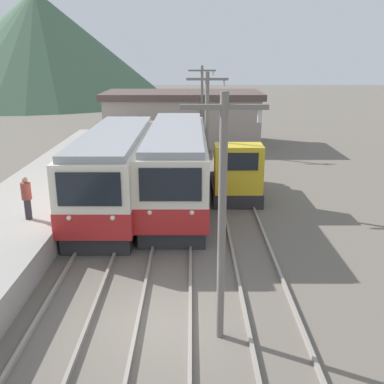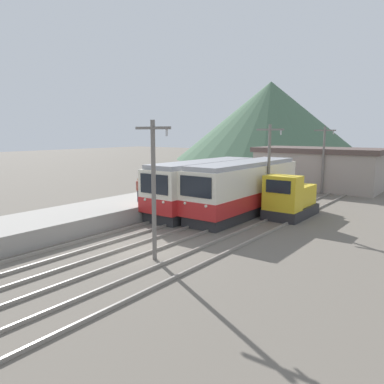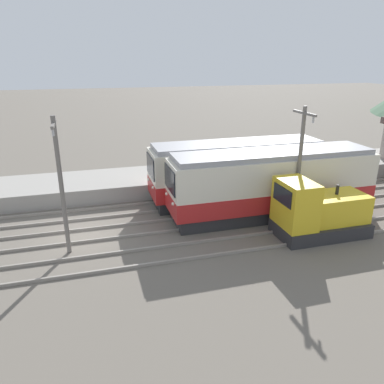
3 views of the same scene
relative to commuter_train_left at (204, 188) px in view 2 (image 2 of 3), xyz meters
The scene contains 14 objects.
ground_plane 9.96m from the commuter_train_left, 74.64° to the right, with size 200.00×200.00×0.00m, color #665E54.
platform_left 10.22m from the commuter_train_left, 111.09° to the right, with size 4.50×54.00×1.01m, color gray.
track_left 9.61m from the commuter_train_left, 90.00° to the right, with size 1.54×60.00×0.14m.
track_center 10.01m from the commuter_train_left, 73.52° to the right, with size 1.54×60.00×0.14m.
track_right 11.22m from the commuter_train_left, 58.49° to the right, with size 1.54×60.00×0.14m.
commuter_train_left is the anchor object (origin of this frame).
commuter_train_center 2.96m from the commuter_train_left, 18.73° to the left, with size 2.84×11.79×3.77m.
shunting_locomotive 6.16m from the commuter_train_left, 19.00° to the left, with size 2.40×4.64×3.00m.
catenary_mast_near 11.09m from the commuter_train_left, 66.84° to the right, with size 2.00×0.20×6.32m.
catenary_mast_mid 4.93m from the commuter_train_left, 20.95° to the left, with size 2.00×0.20×6.32m.
catenary_mast_far 14.15m from the commuter_train_left, 72.14° to the left, with size 2.00×0.20×6.32m.
person_on_platform 4.84m from the commuter_train_left, 124.39° to the right, with size 0.38×0.38×1.67m.
station_building 16.78m from the commuter_train_left, 80.33° to the left, with size 12.60×6.30×4.23m.
mountain_backdrop 57.94m from the commuter_train_left, 110.79° to the left, with size 40.65×40.65×16.54m.
Camera 2 is at (13.00, -12.78, 5.78)m, focal length 35.00 mm.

